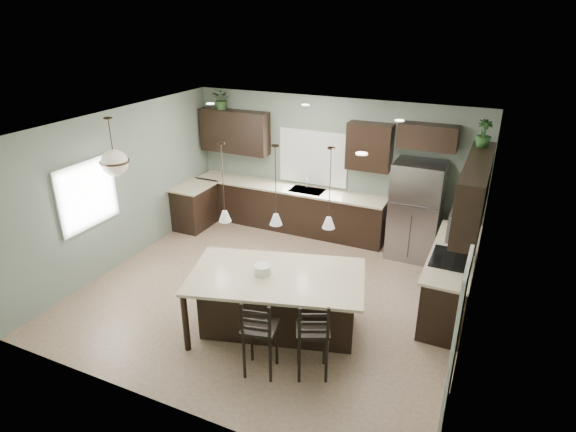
% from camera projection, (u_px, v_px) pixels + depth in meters
% --- Properties ---
extents(ground, '(6.00, 6.00, 0.00)m').
position_uv_depth(ground, '(273.00, 292.00, 8.02)').
color(ground, '#9E8466').
rests_on(ground, ground).
extents(pantry_door, '(0.04, 0.82, 2.04)m').
position_uv_depth(pantry_door, '(455.00, 344.00, 5.19)').
color(pantry_door, white).
rests_on(pantry_door, ground).
extents(window_back, '(1.35, 0.02, 1.00)m').
position_uv_depth(window_back, '(313.00, 158.00, 9.84)').
color(window_back, white).
rests_on(window_back, room_shell).
extents(window_left, '(0.02, 1.10, 1.00)m').
position_uv_depth(window_left, '(87.00, 195.00, 7.88)').
color(window_left, white).
rests_on(window_left, room_shell).
extents(left_return_cabs, '(0.60, 0.90, 0.90)m').
position_uv_depth(left_return_cabs, '(195.00, 207.00, 10.29)').
color(left_return_cabs, black).
rests_on(left_return_cabs, ground).
extents(left_return_countertop, '(0.66, 0.96, 0.04)m').
position_uv_depth(left_return_countertop, '(194.00, 186.00, 10.10)').
color(left_return_countertop, beige).
rests_on(left_return_countertop, left_return_cabs).
extents(back_lower_cabs, '(4.20, 0.60, 0.90)m').
position_uv_depth(back_lower_cabs, '(288.00, 208.00, 10.21)').
color(back_lower_cabs, black).
rests_on(back_lower_cabs, ground).
extents(back_countertop, '(4.20, 0.66, 0.04)m').
position_uv_depth(back_countertop, '(287.00, 188.00, 10.01)').
color(back_countertop, beige).
rests_on(back_countertop, back_lower_cabs).
extents(sink_inset, '(0.70, 0.45, 0.01)m').
position_uv_depth(sink_inset, '(307.00, 190.00, 9.83)').
color(sink_inset, gray).
rests_on(sink_inset, back_countertop).
extents(faucet, '(0.02, 0.02, 0.28)m').
position_uv_depth(faucet, '(307.00, 184.00, 9.75)').
color(faucet, silver).
rests_on(faucet, back_countertop).
extents(back_upper_left, '(1.55, 0.34, 0.90)m').
position_uv_depth(back_upper_left, '(235.00, 132.00, 10.22)').
color(back_upper_left, black).
rests_on(back_upper_left, room_shell).
extents(back_upper_right, '(0.85, 0.34, 0.90)m').
position_uv_depth(back_upper_right, '(369.00, 147.00, 9.10)').
color(back_upper_right, black).
rests_on(back_upper_right, room_shell).
extents(fridge_header, '(1.05, 0.34, 0.45)m').
position_uv_depth(fridge_header, '(428.00, 137.00, 8.58)').
color(fridge_header, black).
rests_on(fridge_header, room_shell).
extents(right_lower_cabs, '(0.60, 2.35, 0.90)m').
position_uv_depth(right_lower_cabs, '(451.00, 279.00, 7.54)').
color(right_lower_cabs, black).
rests_on(right_lower_cabs, ground).
extents(right_countertop, '(0.66, 2.35, 0.04)m').
position_uv_depth(right_countertop, '(454.00, 252.00, 7.36)').
color(right_countertop, beige).
rests_on(right_countertop, right_lower_cabs).
extents(cooktop, '(0.58, 0.75, 0.02)m').
position_uv_depth(cooktop, '(452.00, 259.00, 7.12)').
color(cooktop, black).
rests_on(cooktop, right_countertop).
extents(wall_oven_front, '(0.01, 0.72, 0.60)m').
position_uv_depth(wall_oven_front, '(428.00, 283.00, 7.43)').
color(wall_oven_front, gray).
rests_on(wall_oven_front, right_lower_cabs).
extents(right_upper_cabs, '(0.34, 2.35, 0.90)m').
position_uv_depth(right_upper_cabs, '(475.00, 191.00, 6.90)').
color(right_upper_cabs, black).
rests_on(right_upper_cabs, room_shell).
extents(microwave, '(0.40, 0.75, 0.40)m').
position_uv_depth(microwave, '(465.00, 223.00, 6.84)').
color(microwave, gray).
rests_on(microwave, right_upper_cabs).
extents(refrigerator, '(0.90, 0.74, 1.85)m').
position_uv_depth(refrigerator, '(416.00, 211.00, 8.87)').
color(refrigerator, gray).
rests_on(refrigerator, ground).
extents(kitchen_island, '(2.72, 1.99, 0.92)m').
position_uv_depth(kitchen_island, '(277.00, 303.00, 6.91)').
color(kitchen_island, black).
rests_on(kitchen_island, ground).
extents(serving_dish, '(0.24, 0.24, 0.14)m').
position_uv_depth(serving_dish, '(262.00, 270.00, 6.72)').
color(serving_dish, white).
rests_on(serving_dish, kitchen_island).
extents(bar_stool_center, '(0.50, 0.50, 1.13)m').
position_uv_depth(bar_stool_center, '(260.00, 335.00, 6.06)').
color(bar_stool_center, black).
rests_on(bar_stool_center, ground).
extents(bar_stool_right, '(0.55, 0.55, 1.13)m').
position_uv_depth(bar_stool_right, '(313.00, 337.00, 6.03)').
color(bar_stool_right, black).
rests_on(bar_stool_right, ground).
extents(pendant_left, '(0.17, 0.17, 1.10)m').
position_uv_depth(pendant_left, '(223.00, 183.00, 6.30)').
color(pendant_left, white).
rests_on(pendant_left, room_shell).
extents(pendant_center, '(0.17, 0.17, 1.10)m').
position_uv_depth(pendant_center, '(276.00, 186.00, 6.20)').
color(pendant_center, white).
rests_on(pendant_center, room_shell).
extents(pendant_right, '(0.17, 0.17, 1.10)m').
position_uv_depth(pendant_right, '(330.00, 189.00, 6.10)').
color(pendant_right, silver).
rests_on(pendant_right, room_shell).
extents(chandelier, '(0.48, 0.48, 0.97)m').
position_uv_depth(chandelier, '(112.00, 147.00, 7.70)').
color(chandelier, beige).
rests_on(chandelier, room_shell).
extents(plant_back_left, '(0.48, 0.45, 0.44)m').
position_uv_depth(plant_back_left, '(222.00, 99.00, 10.03)').
color(plant_back_left, '#2E4F22').
rests_on(plant_back_left, back_upper_left).
extents(plant_right_wall, '(0.30, 0.30, 0.42)m').
position_uv_depth(plant_right_wall, '(484.00, 133.00, 7.30)').
color(plant_right_wall, '#254F22').
rests_on(plant_right_wall, right_upper_cabs).
extents(room_shell, '(6.00, 6.00, 6.00)m').
position_uv_depth(room_shell, '(271.00, 197.00, 7.35)').
color(room_shell, slate).
rests_on(room_shell, ground).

